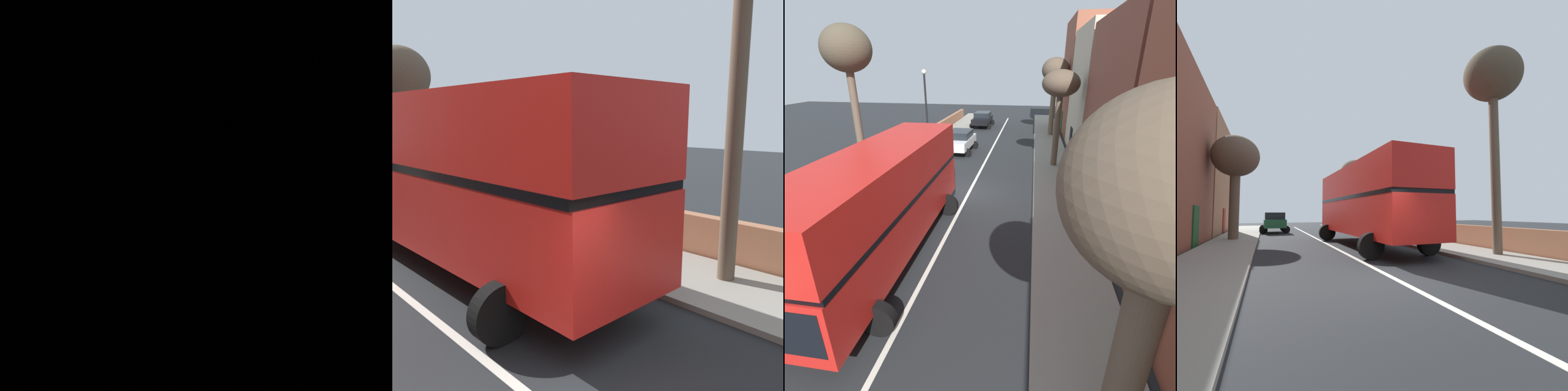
{
  "view_description": "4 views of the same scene",
  "coord_description": "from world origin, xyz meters",
  "views": [
    {
      "loc": [
        3.05,
        -20.45,
        1.55
      ],
      "look_at": [
        0.93,
        4.53,
        1.22
      ],
      "focal_mm": 31.67,
      "sensor_mm": 36.0,
      "label": 1
    },
    {
      "loc": [
        -2.78,
        -2.32,
        3.54
      ],
      "look_at": [
        1.97,
        2.61,
        2.26
      ],
      "focal_mm": 38.04,
      "sensor_mm": 36.0,
      "label": 2
    },
    {
      "loc": [
        -3.28,
        15.84,
        6.63
      ],
      "look_at": [
        -1.47,
        5.1,
        1.99
      ],
      "focal_mm": 27.92,
      "sensor_mm": 36.0,
      "label": 3
    },
    {
      "loc": [
        -3.18,
        -6.09,
        1.74
      ],
      "look_at": [
        1.65,
        5.87,
        2.58
      ],
      "focal_mm": 24.16,
      "sensor_mm": 36.0,
      "label": 4
    }
  ],
  "objects": [
    {
      "name": "ground_plane",
      "position": [
        0.0,
        0.0,
        0.0
      ],
      "size": [
        84.0,
        84.0,
        0.0
      ],
      "primitive_type": "plane",
      "color": "black"
    },
    {
      "name": "parked_car_white_right_0",
      "position": [
        2.5,
        -8.52,
        0.98
      ],
      "size": [
        2.61,
        4.33,
        1.73
      ],
      "color": "silver",
      "rests_on": "ground"
    },
    {
      "name": "street_tree_left_0",
      "position": [
        -5.21,
        -16.46,
        6.01
      ],
      "size": [
        2.61,
        2.61,
        7.32
      ],
      "color": "brown",
      "rests_on": "sidewalk_left"
    },
    {
      "name": "litter_bin_right",
      "position": [
        5.3,
        -4.93,
        0.71
      ],
      "size": [
        0.55,
        0.55,
        1.17
      ],
      "color": "black",
      "rests_on": "sidewalk_right"
    },
    {
      "name": "parked_car_black_right_2",
      "position": [
        2.5,
        -20.14,
        0.95
      ],
      "size": [
        2.58,
        4.36,
        1.66
      ],
      "color": "black",
      "rests_on": "ground"
    },
    {
      "name": "sidewalk_left",
      "position": [
        -4.9,
        0.0,
        0.06
      ],
      "size": [
        2.6,
        60.0,
        0.12
      ],
      "primitive_type": "cube",
      "color": "gray",
      "rests_on": "ground"
    },
    {
      "name": "street_tree_right_1",
      "position": [
        5.28,
        1.73,
        7.08
      ],
      "size": [
        2.28,
        2.28,
        8.29
      ],
      "color": "brown",
      "rests_on": "sidewalk_right"
    },
    {
      "name": "sidewalk_right",
      "position": [
        4.9,
        0.0,
        0.06
      ],
      "size": [
        2.6,
        60.0,
        0.12
      ],
      "primitive_type": "cube",
      "color": "gray",
      "rests_on": "ground"
    },
    {
      "name": "double_decker_bus",
      "position": [
        1.7,
        6.69,
        2.35
      ],
      "size": [
        3.63,
        10.66,
        4.06
      ],
      "color": "red",
      "rests_on": "ground"
    },
    {
      "name": "lamppost_right",
      "position": [
        4.3,
        -5.81,
        3.81
      ],
      "size": [
        0.32,
        0.32,
        6.31
      ],
      "color": "black",
      "rests_on": "sidewalk_right"
    },
    {
      "name": "road_centre_line",
      "position": [
        0.0,
        0.0,
        0.0
      ],
      "size": [
        0.16,
        54.0,
        0.01
      ],
      "primitive_type": "cube",
      "color": "silver",
      "rests_on": "ground"
    },
    {
      "name": "boundary_wall_right",
      "position": [
        6.45,
        0.0,
        0.55
      ],
      "size": [
        0.36,
        54.0,
        1.11
      ],
      "primitive_type": "cube",
      "color": "#9E6647",
      "rests_on": "ground"
    },
    {
      "name": "street_tree_left_4",
      "position": [
        -4.99,
        -5.65,
        5.37
      ],
      "size": [
        2.45,
        2.45,
        6.34
      ],
      "color": "brown",
      "rests_on": "sidewalk_left"
    },
    {
      "name": "street_tree_left_2",
      "position": [
        -5.02,
        12.17,
        5.07
      ],
      "size": [
        2.79,
        2.79,
        6.44
      ],
      "color": "brown",
      "rests_on": "sidewalk_left"
    },
    {
      "name": "terraced_houses_left",
      "position": [
        -8.5,
        -0.81,
        4.77
      ],
      "size": [
        4.07,
        47.62,
        11.0
      ],
      "color": "brown",
      "rests_on": "ground"
    }
  ]
}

